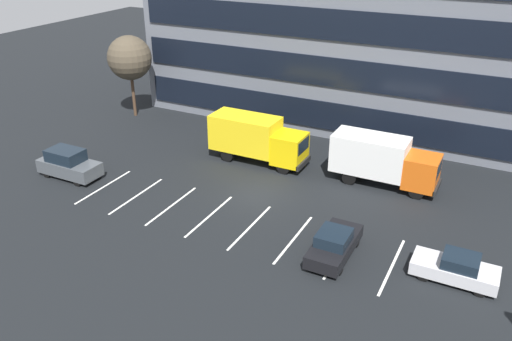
% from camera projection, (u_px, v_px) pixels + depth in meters
% --- Properties ---
extents(ground_plane, '(120.00, 120.00, 0.00)m').
position_uv_depth(ground_plane, '(258.00, 195.00, 34.31)').
color(ground_plane, black).
extents(office_building, '(34.47, 13.40, 18.00)m').
position_uv_depth(office_building, '(353.00, 14.00, 44.76)').
color(office_building, slate).
rests_on(office_building, ground_plane).
extents(lot_markings, '(19.74, 5.40, 0.01)m').
position_uv_depth(lot_markings, '(229.00, 221.00, 31.33)').
color(lot_markings, silver).
rests_on(lot_markings, ground_plane).
extents(box_truck_orange, '(7.19, 2.38, 3.33)m').
position_uv_depth(box_truck_orange, '(383.00, 159.00, 34.92)').
color(box_truck_orange, '#D85914').
rests_on(box_truck_orange, ground_plane).
extents(box_truck_yellow_all, '(7.31, 2.42, 3.39)m').
position_uv_depth(box_truck_yellow_all, '(257.00, 137.00, 38.27)').
color(box_truck_yellow_all, yellow).
rests_on(box_truck_yellow_all, ground_plane).
extents(sedan_black, '(1.85, 4.41, 1.58)m').
position_uv_depth(sedan_black, '(334.00, 244.00, 27.82)').
color(sedan_black, black).
rests_on(sedan_black, ground_plane).
extents(suv_charcoal, '(4.47, 1.89, 2.02)m').
position_uv_depth(suv_charcoal, '(69.00, 164.00, 36.35)').
color(suv_charcoal, '#474C51').
rests_on(suv_charcoal, ground_plane).
extents(sedan_silver, '(4.15, 1.74, 1.49)m').
position_uv_depth(sedan_silver, '(456.00, 268.00, 25.97)').
color(sedan_silver, silver).
rests_on(sedan_silver, ground_plane).
extents(bare_tree, '(3.88, 3.88, 7.28)m').
position_uv_depth(bare_tree, '(130.00, 58.00, 45.84)').
color(bare_tree, '#473323').
rests_on(bare_tree, ground_plane).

